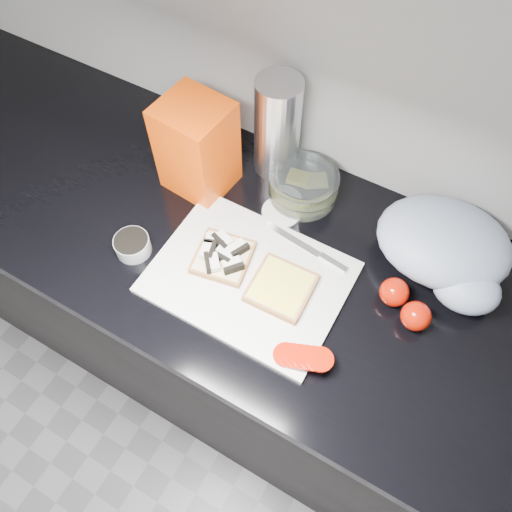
{
  "coord_description": "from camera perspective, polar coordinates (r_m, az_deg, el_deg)",
  "views": [
    {
      "loc": [
        0.17,
        0.68,
        1.83
      ],
      "look_at": [
        -0.09,
        1.15,
        0.95
      ],
      "focal_mm": 35.0,
      "sensor_mm": 36.0,
      "label": 1
    }
  ],
  "objects": [
    {
      "name": "knife",
      "position": [
        1.09,
        6.82,
        0.41
      ],
      "size": [
        0.21,
        0.04,
        0.01
      ],
      "rotation": [
        0.0,
        0.0,
        -0.12
      ],
      "color": "silver",
      "rests_on": "cutting_board"
    },
    {
      "name": "tub_lid",
      "position": [
        1.16,
        2.93,
        5.06
      ],
      "size": [
        0.09,
        0.09,
        0.01
      ],
      "primitive_type": "cylinder",
      "rotation": [
        0.0,
        0.0,
        -0.0
      ],
      "color": "silver",
      "rests_on": "countertop"
    },
    {
      "name": "countertop",
      "position": [
        1.09,
        5.54,
        -2.2
      ],
      "size": [
        3.5,
        0.64,
        0.04
      ],
      "primitive_type": "cube",
      "color": "black",
      "rests_on": "base_cabinet"
    },
    {
      "name": "bread_right",
      "position": [
        1.03,
        2.88,
        -3.65
      ],
      "size": [
        0.13,
        0.13,
        0.02
      ],
      "rotation": [
        0.0,
        0.0,
        0.04
      ],
      "color": "beige",
      "rests_on": "cutting_board"
    },
    {
      "name": "bread_left",
      "position": [
        1.07,
        -3.83,
        0.04
      ],
      "size": [
        0.14,
        0.14,
        0.04
      ],
      "rotation": [
        0.0,
        0.0,
        0.18
      ],
      "color": "beige",
      "rests_on": "cutting_board"
    },
    {
      "name": "tomato_slices",
      "position": [
        0.97,
        5.38,
        -11.43
      ],
      "size": [
        0.13,
        0.08,
        0.03
      ],
      "rotation": [
        0.0,
        0.0,
        -0.2
      ],
      "color": "#B41504",
      "rests_on": "cutting_board"
    },
    {
      "name": "bread_bag",
      "position": [
        1.14,
        -6.75,
        12.26
      ],
      "size": [
        0.16,
        0.15,
        0.23
      ],
      "primitive_type": "cube",
      "rotation": [
        0.0,
        0.0,
        -0.1
      ],
      "color": "#F13504",
      "rests_on": "countertop"
    },
    {
      "name": "cutting_board",
      "position": [
        1.06,
        -0.8,
        -2.45
      ],
      "size": [
        0.4,
        0.3,
        0.01
      ],
      "primitive_type": "cube",
      "color": "silver",
      "rests_on": "countertop"
    },
    {
      "name": "steel_canister",
      "position": [
        1.16,
        2.44,
        14.47
      ],
      "size": [
        0.1,
        0.1,
        0.25
      ],
      "primitive_type": "cylinder",
      "color": "silver",
      "rests_on": "countertop"
    },
    {
      "name": "base_cabinet",
      "position": [
        1.5,
        4.1,
        -10.62
      ],
      "size": [
        3.5,
        0.6,
        0.86
      ],
      "primitive_type": "cube",
      "color": "black",
      "rests_on": "ground"
    },
    {
      "name": "seed_tub",
      "position": [
        1.11,
        -13.95,
        1.28
      ],
      "size": [
        0.08,
        0.08,
        0.04
      ],
      "color": "#939897",
      "rests_on": "countertop"
    },
    {
      "name": "whole_tomatoes",
      "position": [
        1.04,
        16.65,
        -5.27
      ],
      "size": [
        0.12,
        0.09,
        0.06
      ],
      "rotation": [
        0.0,
        0.0,
        -0.15
      ],
      "color": "#B41504",
      "rests_on": "countertop"
    },
    {
      "name": "glass_bowl",
      "position": [
        1.17,
        5.43,
        8.04
      ],
      "size": [
        0.16,
        0.16,
        0.07
      ],
      "rotation": [
        0.0,
        0.0,
        0.18
      ],
      "color": "silver",
      "rests_on": "countertop"
    },
    {
      "name": "grocery_bag",
      "position": [
        1.1,
        20.97,
        0.8
      ],
      "size": [
        0.31,
        0.26,
        0.12
      ],
      "rotation": [
        0.0,
        0.0,
        0.12
      ],
      "color": "#A4B4CA",
      "rests_on": "countertop"
    }
  ]
}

